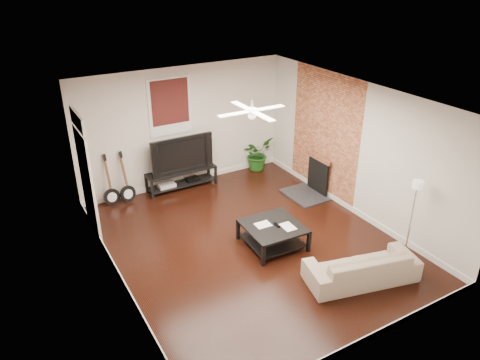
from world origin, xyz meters
The scene contains 14 objects.
room centered at (0.00, 0.00, 1.40)m, with size 5.01×6.01×2.81m.
brick_accent centered at (2.49, 1.00, 1.40)m, with size 0.02×2.20×2.80m, color brown.
fireplace centered at (2.20, 1.00, 0.46)m, with size 0.80×1.10×0.92m, color black.
window_back centered at (-0.30, 2.97, 1.95)m, with size 1.00×0.06×1.30m, color #36100E.
door_left centered at (-2.46, 1.90, 1.25)m, with size 0.08×1.00×2.50m, color white.
tv_stand centered at (-0.21, 2.78, 0.23)m, with size 1.65×0.44×0.46m, color black.
tv centered at (-0.21, 2.80, 0.89)m, with size 1.48×0.19×0.85m, color black.
coffee_table centered at (0.31, -0.29, 0.22)m, with size 1.03×1.03×0.43m, color black.
sofa centered at (1.02, -1.90, 0.27)m, with size 1.87×0.73×0.55m, color tan.
floor_lamp centered at (2.20, -1.80, 0.76)m, with size 0.25×0.25×1.53m, color silver, non-canonical shape.
potted_plant centered at (1.90, 2.82, 0.42)m, with size 0.75×0.65×0.84m, color #1B5217.
guitar_left centered at (-1.87, 2.75, 0.58)m, with size 0.36×0.26×1.17m, color black, non-canonical shape.
guitar_right centered at (-1.52, 2.72, 0.58)m, with size 0.36×0.26×1.17m, color black, non-canonical shape.
ceiling_fan centered at (0.00, 0.00, 2.60)m, with size 1.24×1.24×0.32m, color white, non-canonical shape.
Camera 1 is at (-3.86, -6.29, 4.89)m, focal length 34.33 mm.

